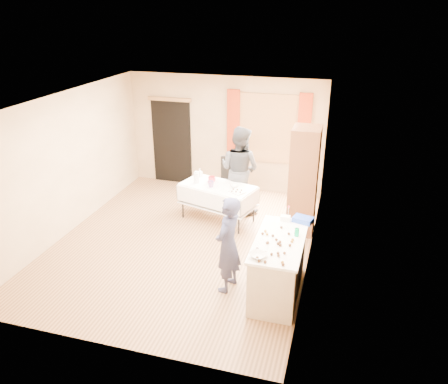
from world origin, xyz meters
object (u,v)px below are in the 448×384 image
(chair, at_px, (231,189))
(woman, at_px, (240,170))
(cabinet, at_px, (303,181))
(party_table, at_px, (218,199))
(counter, at_px, (278,267))
(girl, at_px, (228,245))

(chair, xyz_separation_m, woman, (0.26, -0.31, 0.60))
(woman, bearing_deg, chair, -31.68)
(cabinet, distance_m, party_table, 1.75)
(counter, relative_size, chair, 1.44)
(chair, bearing_deg, woman, -70.35)
(counter, height_order, chair, chair)
(cabinet, height_order, party_table, cabinet)
(woman, bearing_deg, counter, 133.40)
(chair, distance_m, girl, 3.18)
(counter, distance_m, girl, 0.81)
(cabinet, bearing_deg, party_table, -179.75)
(girl, bearing_deg, counter, 107.38)
(party_table, height_order, chair, chair)
(chair, bearing_deg, cabinet, -49.04)
(party_table, xyz_separation_m, girl, (0.81, -2.17, 0.31))
(cabinet, bearing_deg, woman, 157.19)
(party_table, bearing_deg, girl, -53.81)
(girl, bearing_deg, party_table, -149.14)
(cabinet, xyz_separation_m, woman, (-1.35, 0.57, -0.11))
(party_table, xyz_separation_m, chair, (0.04, 0.88, -0.14))
(girl, bearing_deg, chair, -155.38)
(chair, xyz_separation_m, girl, (0.77, -3.06, 0.45))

